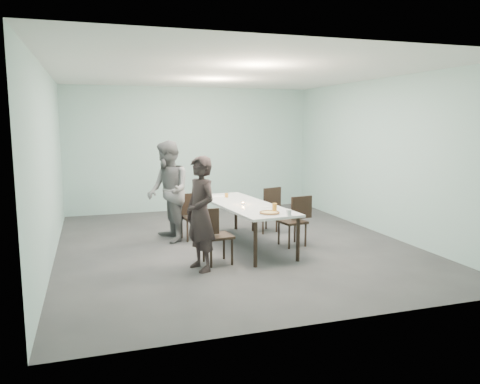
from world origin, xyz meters
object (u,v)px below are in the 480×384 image
object	(u,v)px
chair_near_right	(296,217)
diner_far	(168,191)
side_plate	(266,207)
amber_tumbler	(227,195)
table	(244,207)
beer_glass	(275,208)
chair_near_left	(213,232)
tealight	(243,204)
chair_far_left	(189,213)
diner_near	(201,214)
water_tumbler	(289,213)
pizza	(270,213)
chair_far_right	(268,206)

from	to	relation	value
chair_near_right	diner_far	world-z (taller)	diner_far
side_plate	amber_tumbler	world-z (taller)	amber_tumbler
table	beer_glass	world-z (taller)	beer_glass
chair_near_left	tealight	distance (m)	1.12
chair_far_left	diner_near	size ratio (longest dim) A/B	0.52
diner_far	chair_far_left	bearing A→B (deg)	81.10
chair_near_left	diner_far	distance (m)	1.71
chair_near_left	water_tumbler	bearing A→B (deg)	-21.24
diner_near	beer_glass	distance (m)	1.26
chair_near_left	beer_glass	xyz separation A→B (m)	(1.01, -0.02, 0.32)
diner_near	water_tumbler	bearing A→B (deg)	67.91
pizza	water_tumbler	size ratio (longest dim) A/B	3.78
chair_far_left	diner_far	xyz separation A→B (m)	(-0.37, 0.01, 0.42)
diner_far	side_plate	distance (m)	1.85
diner_near	pizza	world-z (taller)	diner_near
table	tealight	world-z (taller)	tealight
amber_tumbler	table	bearing A→B (deg)	-82.44
chair_far_right	diner_near	world-z (taller)	diner_near
chair_far_right	amber_tumbler	bearing A→B (deg)	-8.35
chair_near_left	amber_tumbler	xyz separation A→B (m)	(0.71, 1.67, 0.29)
tealight	amber_tumbler	world-z (taller)	amber_tumbler
chair_near_right	chair_far_right	bearing A→B (deg)	-94.87
chair_near_left	chair_near_right	size ratio (longest dim) A/B	1.00
table	tealight	xyz separation A→B (m)	(-0.06, -0.11, 0.08)
table	diner_near	size ratio (longest dim) A/B	1.59
chair_far_right	diner_near	bearing A→B (deg)	30.83
chair_near_right	amber_tumbler	size ratio (longest dim) A/B	10.88
chair_far_right	tealight	distance (m)	1.35
water_tumbler	amber_tumbler	xyz separation A→B (m)	(-0.42, 1.98, -0.01)
chair_near_left	tealight	xyz separation A→B (m)	(0.75, 0.79, 0.27)
chair_far_left	diner_near	distance (m)	1.86
table	tealight	distance (m)	0.14
pizza	tealight	xyz separation A→B (m)	(-0.14, 0.90, 0.00)
beer_glass	amber_tumbler	world-z (taller)	beer_glass
diner_far	pizza	xyz separation A→B (m)	(1.30, -1.71, -0.15)
diner_near	water_tumbler	size ratio (longest dim) A/B	18.74
chair_far_left	side_plate	size ratio (longest dim) A/B	4.83
diner_far	chair_near_right	bearing A→B (deg)	57.90
beer_glass	water_tumbler	bearing A→B (deg)	-68.13
chair_far_left	pizza	size ratio (longest dim) A/B	2.56
chair_far_right	diner_near	distance (m)	2.75
beer_glass	chair_far_left	bearing A→B (deg)	123.03
chair_far_right	beer_glass	bearing A→B (deg)	55.05
diner_far	pizza	world-z (taller)	diner_far
chair_far_right	water_tumbler	size ratio (longest dim) A/B	9.67
diner_far	beer_glass	distance (m)	2.16
chair_far_left	chair_near_right	xyz separation A→B (m)	(1.73, -0.96, 0.00)
side_plate	amber_tumbler	distance (m)	1.24
chair_far_left	chair_near_right	world-z (taller)	same
chair_far_right	diner_far	xyz separation A→B (m)	(-2.02, -0.19, 0.42)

